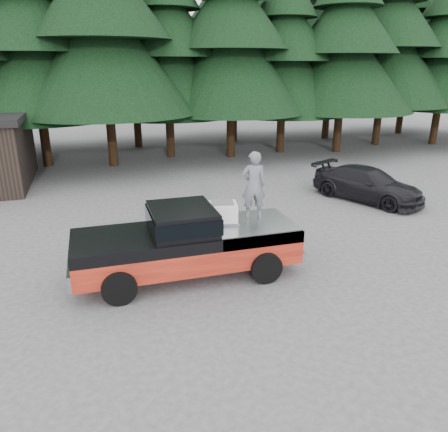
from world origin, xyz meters
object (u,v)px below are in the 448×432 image
object	(u,v)px
pickup_truck	(187,252)
parked_car	(367,184)
man_on_bed	(253,185)
air_compressor	(223,213)

from	to	relation	value
pickup_truck	parked_car	bearing A→B (deg)	27.72
man_on_bed	parked_car	distance (m)	8.03
air_compressor	parked_car	size ratio (longest dim) A/B	0.16
man_on_bed	parked_car	world-z (taller)	man_on_bed
parked_car	air_compressor	bearing A→B (deg)	-175.58
air_compressor	parked_car	bearing A→B (deg)	40.17
air_compressor	man_on_bed	world-z (taller)	man_on_bed
pickup_truck	air_compressor	xyz separation A→B (m)	(1.05, 0.21, 0.92)
pickup_truck	parked_car	world-z (taller)	parked_car
pickup_truck	parked_car	xyz separation A→B (m)	(8.62, 4.53, 0.01)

